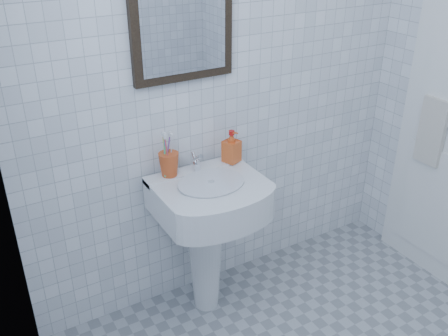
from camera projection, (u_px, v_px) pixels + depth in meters
wall_back at (226, 70)px, 2.47m from camera, size 2.20×0.02×2.50m
wall_left at (65, 281)px, 1.05m from camera, size 0.02×2.40×2.50m
washbasin at (207, 224)px, 2.52m from camera, size 0.53×0.38×0.81m
faucet at (197, 163)px, 2.46m from camera, size 0.04×0.09×0.11m
toothbrush_cup at (169, 164)px, 2.41m from camera, size 0.11×0.11×0.12m
soap_dispenser at (232, 146)px, 2.53m from camera, size 0.10×0.10×0.17m
wall_mirror at (182, 12)px, 2.21m from camera, size 0.50×0.04×0.62m
towel_ring at (441, 100)px, 2.67m from camera, size 0.01×0.18×0.18m
hand_towel at (432, 132)px, 2.74m from camera, size 0.03×0.16×0.38m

